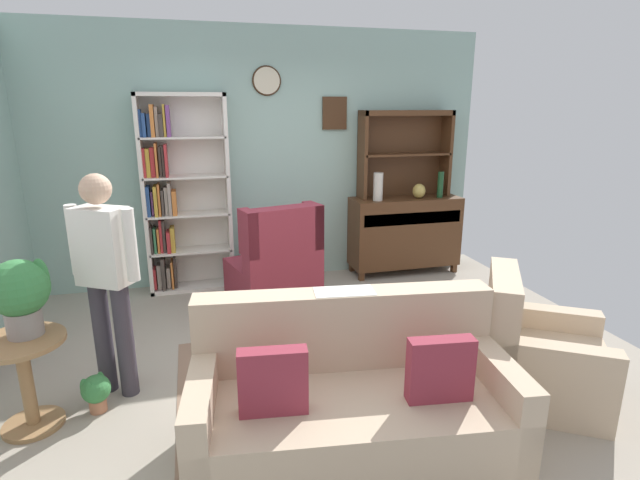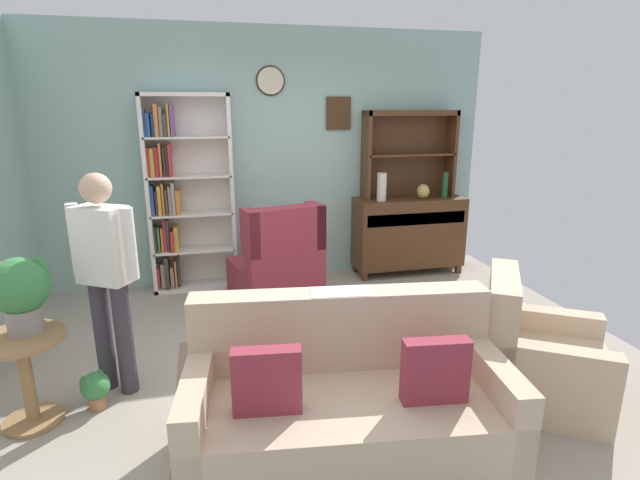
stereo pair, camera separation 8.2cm
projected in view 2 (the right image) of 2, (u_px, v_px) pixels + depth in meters
ground_plane at (314, 363)px, 3.89m from camera, size 5.40×4.60×0.02m
wall_back at (272, 157)px, 5.51m from camera, size 5.00×0.09×2.80m
area_rug at (349, 378)px, 3.65m from camera, size 2.50×1.76×0.01m
bookshelf at (183, 195)px, 5.20m from camera, size 0.90×0.30×2.10m
sideboard at (408, 232)px, 5.86m from camera, size 1.30×0.45×0.92m
sideboard_hutch at (409, 142)px, 5.68m from camera, size 1.10×0.26×1.00m
vase_tall at (382, 187)px, 5.54m from camera, size 0.11×0.11×0.32m
vase_round at (423, 191)px, 5.69m from camera, size 0.15×0.15×0.17m
bottle_wine at (445, 185)px, 5.71m from camera, size 0.07×0.07×0.31m
couch_floral at (346, 404)px, 2.81m from camera, size 1.89×1.07×0.90m
armchair_floral at (536, 361)px, 3.34m from camera, size 1.06×1.05×0.88m
wingback_chair at (278, 268)px, 4.94m from camera, size 0.95×0.97×1.05m
plant_stand at (25, 370)px, 3.06m from camera, size 0.52×0.52×0.61m
potted_plant_large at (20, 290)px, 2.98m from camera, size 0.35×0.35×0.48m
potted_plant_small at (95, 388)px, 3.26m from camera, size 0.19×0.19×0.26m
person_reading at (106, 269)px, 3.29m from camera, size 0.49×0.35×1.56m
coffee_table at (349, 337)px, 3.54m from camera, size 0.80×0.50×0.42m
book_stack at (344, 322)px, 3.55m from camera, size 0.20×0.13×0.06m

